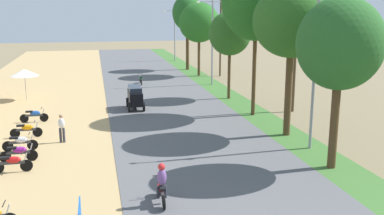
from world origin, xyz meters
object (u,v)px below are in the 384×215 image
at_px(parked_motorbike_third, 19,152).
at_px(median_tree_third, 256,3).
at_px(median_tree_nearest, 340,44).
at_px(pedestrian_on_shoulder, 62,127).
at_px(streetlamp_near, 315,60).
at_px(median_tree_fifth, 199,22).
at_px(utility_pole_far, 296,43).
at_px(motorbike_ahead_second, 141,79).
at_px(streetlamp_mid, 212,37).
at_px(streetlamp_far, 175,31).
at_px(parked_motorbike_second, 12,162).
at_px(utility_pole_near, 221,31).
at_px(vendor_umbrella, 24,73).
at_px(parked_motorbike_fourth, 20,142).
at_px(median_tree_sixth, 187,13).
at_px(parked_motorbike_fifth, 27,129).
at_px(median_tree_fourth, 230,34).
at_px(car_van_black, 135,96).
at_px(motorbike_foreground_rider, 161,184).
at_px(parked_motorbike_sixth, 34,115).
at_px(median_tree_second, 292,21).

height_order(parked_motorbike_third, median_tree_third, median_tree_third).
bearing_deg(median_tree_nearest, pedestrian_on_shoulder, 151.68).
bearing_deg(streetlamp_near, median_tree_fifth, 89.87).
height_order(median_tree_third, utility_pole_far, median_tree_third).
height_order(median_tree_fifth, motorbike_ahead_second, median_tree_fifth).
relative_size(streetlamp_mid, streetlamp_far, 1.14).
relative_size(parked_motorbike_second, utility_pole_near, 0.19).
bearing_deg(vendor_umbrella, median_tree_nearest, -50.02).
height_order(parked_motorbike_third, utility_pole_near, utility_pole_near).
xyz_separation_m(parked_motorbike_fourth, median_tree_third, (14.66, 4.89, 7.18)).
xyz_separation_m(median_tree_nearest, median_tree_sixth, (0.23, 34.08, 0.90)).
bearing_deg(vendor_umbrella, parked_motorbike_fifth, -82.18).
distance_m(median_tree_fourth, streetlamp_mid, 6.81).
distance_m(parked_motorbike_third, car_van_black, 12.17).
bearing_deg(median_tree_nearest, parked_motorbike_fourth, 158.61).
bearing_deg(utility_pole_far, pedestrian_on_shoulder, -164.52).
bearing_deg(motorbike_ahead_second, streetlamp_mid, -13.94).
bearing_deg(utility_pole_far, streetlamp_far, 95.08).
relative_size(median_tree_fourth, streetlamp_mid, 0.88).
bearing_deg(car_van_black, utility_pole_near, 53.54).
height_order(vendor_umbrella, motorbike_foreground_rider, vendor_umbrella).
xyz_separation_m(parked_motorbike_sixth, median_tree_third, (14.69, -1.17, 7.18)).
height_order(vendor_umbrella, streetlamp_near, streetlamp_near).
relative_size(median_tree_sixth, motorbike_foreground_rider, 4.89).
distance_m(parked_motorbike_third, median_tree_fourth, 19.73).
relative_size(median_tree_fifth, utility_pole_near, 0.84).
bearing_deg(motorbike_ahead_second, parked_motorbike_fourth, -113.40).
bearing_deg(utility_pole_near, vendor_umbrella, -154.08).
distance_m(median_tree_nearest, streetlamp_near, 3.11).
xyz_separation_m(median_tree_third, car_van_black, (-7.88, 3.57, -6.71)).
xyz_separation_m(parked_motorbike_fourth, median_tree_sixth, (14.90, 28.33, 6.16)).
relative_size(parked_motorbike_sixth, streetlamp_mid, 0.22).
height_order(parked_motorbike_second, median_tree_second, median_tree_second).
bearing_deg(parked_motorbike_third, median_tree_third, 24.68).
height_order(parked_motorbike_fifth, median_tree_nearest, median_tree_nearest).
xyz_separation_m(parked_motorbike_fifth, median_tree_fifth, (15.15, 20.78, 5.26)).
relative_size(parked_motorbike_fourth, parked_motorbike_fifth, 1.00).
relative_size(vendor_umbrella, median_tree_sixth, 0.29).
height_order(median_tree_second, median_tree_fifth, median_tree_second).
bearing_deg(median_tree_fourth, car_van_black, -163.99).
bearing_deg(median_tree_third, parked_motorbike_fourth, -161.57).
xyz_separation_m(utility_pole_far, car_van_black, (-11.15, 2.99, -3.96)).
relative_size(parked_motorbike_third, streetlamp_far, 0.26).
relative_size(parked_motorbike_sixth, utility_pole_near, 0.19).
height_order(pedestrian_on_shoulder, median_tree_nearest, median_tree_nearest).
bearing_deg(parked_motorbike_sixth, utility_pole_near, 43.90).
distance_m(parked_motorbike_sixth, median_tree_fifth, 23.53).
relative_size(median_tree_fifth, car_van_black, 3.29).
xyz_separation_m(utility_pole_near, motorbike_ahead_second, (-9.11, -3.66, -4.36)).
height_order(median_tree_nearest, car_van_black, median_tree_nearest).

